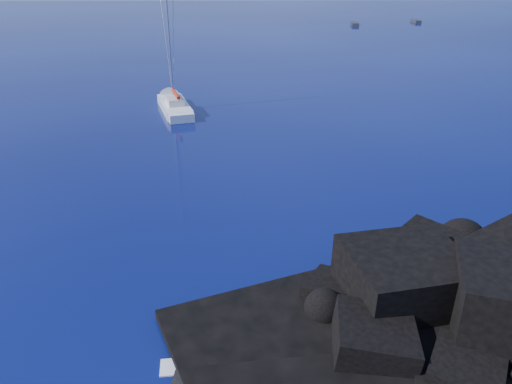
# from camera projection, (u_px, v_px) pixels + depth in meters

# --- Properties ---
(headland) EXTENTS (24.00, 24.00, 3.60)m
(headland) POSITION_uv_depth(u_px,v_px,m) (496.00, 357.00, 19.78)
(headland) COLOR black
(headland) RESTS_ON ground
(surf_foam) EXTENTS (10.00, 8.00, 0.06)m
(surf_foam) POSITION_uv_depth(u_px,v_px,m) (291.00, 327.00, 21.41)
(surf_foam) COLOR white
(surf_foam) RESTS_ON ground
(sailboat) EXTENTS (5.88, 12.55, 12.91)m
(sailboat) POSITION_uv_depth(u_px,v_px,m) (175.00, 111.00, 52.27)
(sailboat) COLOR white
(sailboat) RESTS_ON ground
(distant_boat_a) EXTENTS (2.12, 5.29, 0.69)m
(distant_boat_a) POSITION_uv_depth(u_px,v_px,m) (355.00, 25.00, 122.01)
(distant_boat_a) COLOR #2A2A2F
(distant_boat_a) RESTS_ON ground
(distant_boat_b) EXTENTS (1.58, 4.80, 0.64)m
(distant_boat_b) POSITION_uv_depth(u_px,v_px,m) (416.00, 22.00, 127.98)
(distant_boat_b) COLOR #2B2B30
(distant_boat_b) RESTS_ON ground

